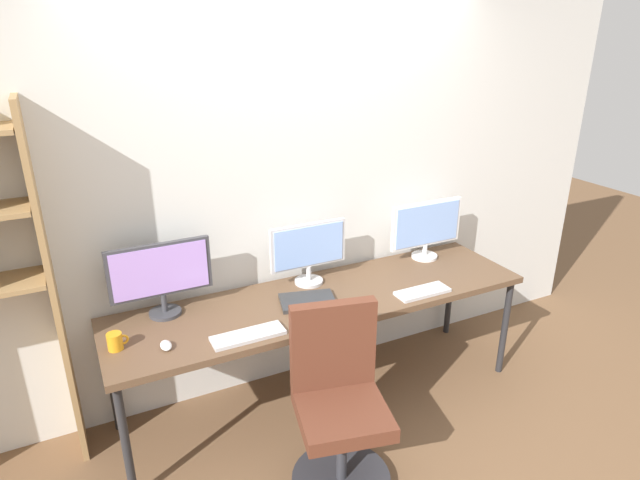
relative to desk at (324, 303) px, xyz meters
The scene contains 13 objects.
ground_plane 0.92m from the desk, 90.00° to the right, with size 12.00×12.00×0.00m, color brown.
wall_back 0.74m from the desk, 90.00° to the left, with size 4.97×0.10×2.60m.
desk is the anchor object (origin of this frame).
office_chair 0.74m from the desk, 110.00° to the right, with size 0.53×0.53×0.99m.
monitor_left 0.97m from the desk, 166.73° to the left, with size 0.56×0.18×0.43m.
monitor_center 0.34m from the desk, 90.00° to the left, with size 0.50×0.18×0.40m.
monitor_right 0.96m from the desk, 13.27° to the left, with size 0.56×0.18×0.41m.
keyboard_left 0.61m from the desk, 157.67° to the right, with size 0.39×0.13×0.02m, color silver.
keyboard_right 0.61m from the desk, 22.33° to the right, with size 0.34×0.13×0.02m, color silver.
mouse_left_side 0.98m from the desk, behind, with size 0.06×0.10×0.03m, color silver.
mouse_right_side 0.24m from the desk, 97.53° to the right, with size 0.06×0.10×0.03m, color #38383D.
laptop_closed 0.14m from the desk, 166.71° to the right, with size 0.32×0.22×0.02m, color #2D2D2D.
coffee_mug 1.20m from the desk, behind, with size 0.11×0.08×0.09m.
Camera 1 is at (-1.31, -1.99, 2.27)m, focal length 30.32 mm.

